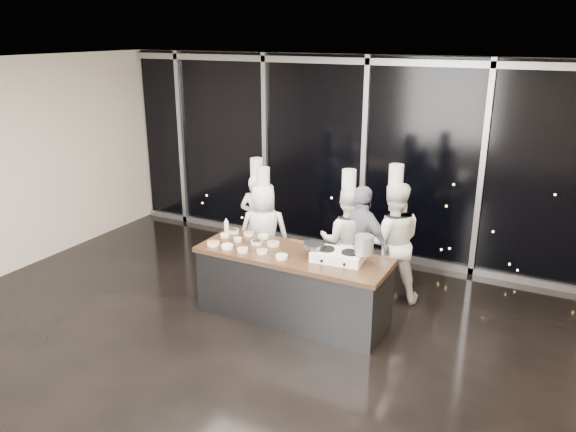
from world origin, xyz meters
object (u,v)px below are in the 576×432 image
at_px(demo_counter, 293,286).
at_px(chef_left, 264,232).
at_px(guest, 361,243).
at_px(frying_pan, 313,245).
at_px(stock_pot, 364,245).
at_px(chef_far_left, 258,220).
at_px(chef_center, 347,240).
at_px(chef_right, 392,241).
at_px(stove, 338,256).

height_order(demo_counter, chef_left, chef_left).
bearing_deg(guest, frying_pan, 93.99).
distance_m(stock_pot, chef_far_left, 2.40).
relative_size(chef_center, guest, 1.12).
xyz_separation_m(stock_pot, chef_far_left, (-2.10, 1.10, -0.36)).
distance_m(stock_pot, guest, 1.01).
bearing_deg(chef_far_left, frying_pan, 133.08).
xyz_separation_m(stock_pot, chef_right, (0.04, 1.02, -0.30)).
height_order(demo_counter, stove, stove).
distance_m(stock_pot, chef_right, 1.07).
height_order(chef_far_left, guest, chef_far_left).
bearing_deg(demo_counter, chef_far_left, 135.55).
xyz_separation_m(frying_pan, chef_left, (-1.16, 0.82, -0.30)).
bearing_deg(stock_pot, frying_pan, -173.15).
relative_size(stock_pot, chef_right, 0.12).
bearing_deg(chef_far_left, chef_center, 164.65).
relative_size(demo_counter, frying_pan, 5.27).
bearing_deg(chef_center, demo_counter, 55.81).
distance_m(chef_left, chef_right, 1.85).
distance_m(frying_pan, chef_far_left, 1.91).
xyz_separation_m(frying_pan, chef_right, (0.66, 1.10, -0.21)).
height_order(stove, chef_left, chef_left).
relative_size(frying_pan, chef_far_left, 0.27).
bearing_deg(frying_pan, demo_counter, 174.39).
height_order(chef_left, chef_right, chef_right).
bearing_deg(stove, guest, 87.25).
height_order(stock_pot, guest, guest).
xyz_separation_m(demo_counter, frying_pan, (0.28, -0.00, 0.61)).
relative_size(stock_pot, guest, 0.14).
height_order(stove, chef_center, chef_center).
height_order(chef_center, guest, chef_center).
distance_m(stove, chef_left, 1.68).
bearing_deg(stove, chef_center, 100.06).
bearing_deg(chef_right, demo_counter, 24.94).
relative_size(chef_left, guest, 1.08).
bearing_deg(chef_far_left, guest, 164.32).
height_order(stove, stock_pot, stock_pot).
bearing_deg(guest, stock_pot, 131.76).
distance_m(demo_counter, frying_pan, 0.67).
xyz_separation_m(stove, chef_far_left, (-1.79, 1.14, -0.18)).
bearing_deg(stock_pot, guest, 111.69).
bearing_deg(chef_right, stove, 47.31).
xyz_separation_m(chef_left, guest, (1.44, 0.14, 0.04)).
bearing_deg(stove, chef_left, 147.28).
xyz_separation_m(demo_counter, chef_right, (0.94, 1.10, 0.40)).
bearing_deg(frying_pan, chef_left, 139.97).
bearing_deg(guest, chef_left, 25.57).
height_order(chef_left, guest, chef_left).
distance_m(chef_center, guest, 0.22).
bearing_deg(chef_center, stove, 89.65).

